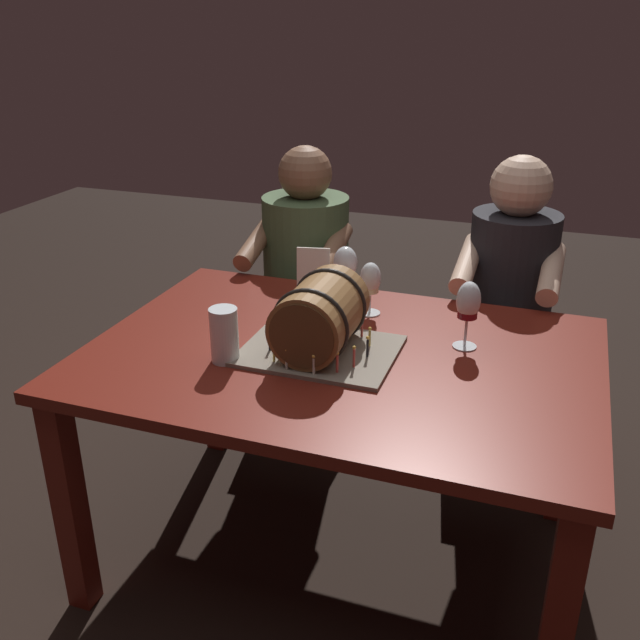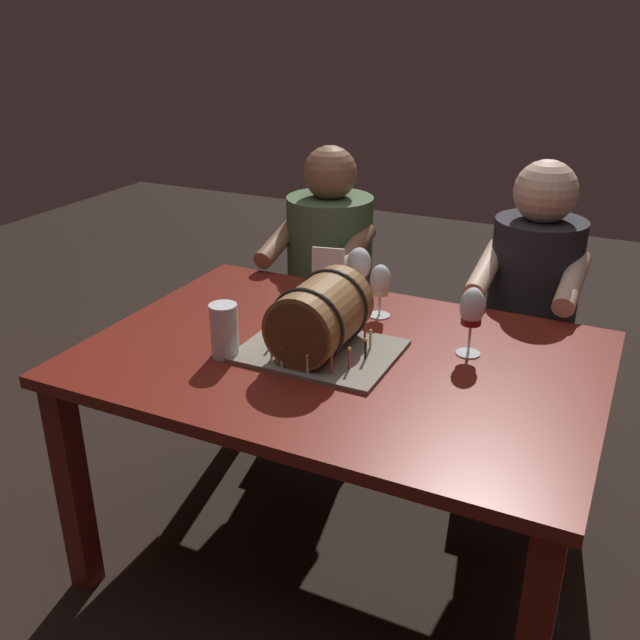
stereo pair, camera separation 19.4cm
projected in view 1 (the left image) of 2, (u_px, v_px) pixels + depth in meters
name	position (u px, v px, depth m)	size (l,w,h in m)	color
ground_plane	(339.00, 554.00, 2.28)	(8.00, 8.00, 0.00)	black
dining_table	(341.00, 382.00, 2.03)	(1.41, 0.99, 0.73)	maroon
barrel_cake	(320.00, 320.00, 1.94)	(0.42, 0.33, 0.22)	gray
wine_glass_empty	(345.00, 263.00, 2.31)	(0.08, 0.08, 0.18)	white
wine_glass_red	(468.00, 304.00, 1.96)	(0.07, 0.07, 0.20)	white
wine_glass_white	(372.00, 281.00, 2.19)	(0.07, 0.07, 0.17)	white
beer_pint	(224.00, 337.00, 1.91)	(0.08, 0.08, 0.15)	white
menu_card	(313.00, 271.00, 2.36)	(0.11, 0.01, 0.16)	silver
person_seated_left	(306.00, 303.00, 2.83)	(0.38, 0.47, 1.15)	#2A3A24
person_seated_right	(504.00, 331.00, 2.60)	(0.35, 0.45, 1.16)	black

